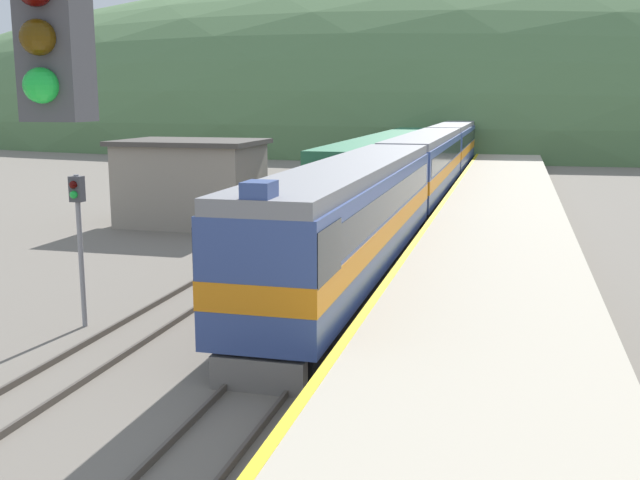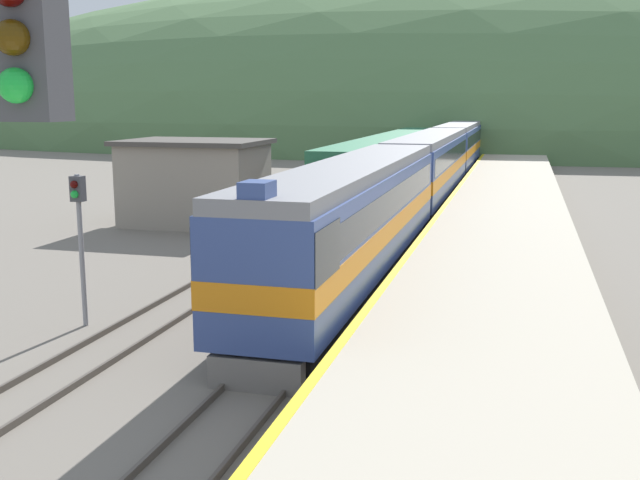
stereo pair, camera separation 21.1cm
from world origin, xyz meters
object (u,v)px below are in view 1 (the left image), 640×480
at_px(carriage_fourth, 469,134).
at_px(signal_post_siding, 78,219).
at_px(carriage_second, 426,166).
at_px(carriage_third, 454,145).
at_px(siding_train, 392,154).
at_px(express_train_lead_car, 352,219).

xyz_separation_m(carriage_fourth, signal_post_siding, (-6.42, -73.07, 0.76)).
xyz_separation_m(carriage_second, carriage_third, (0.00, 22.21, 0.00)).
xyz_separation_m(carriage_third, carriage_fourth, (0.00, 22.21, 0.00)).
relative_size(carriage_fourth, siding_train, 0.46).
height_order(express_train_lead_car, carriage_second, express_train_lead_car).
xyz_separation_m(carriage_third, siding_train, (-4.72, -5.93, -0.48)).
bearing_deg(express_train_lead_car, carriage_second, 90.00).
height_order(express_train_lead_car, carriage_third, express_train_lead_car).
relative_size(carriage_second, carriage_fourth, 1.00).
bearing_deg(carriage_third, signal_post_siding, -97.19).
xyz_separation_m(express_train_lead_car, carriage_third, (0.00, 44.31, -0.01)).
relative_size(express_train_lead_car, carriage_third, 0.97).
distance_m(express_train_lead_car, carriage_third, 44.31).
distance_m(express_train_lead_car, signal_post_siding, 9.20).
relative_size(express_train_lead_car, siding_train, 0.44).
bearing_deg(siding_train, signal_post_siding, -92.17).
distance_m(carriage_third, siding_train, 7.59).
bearing_deg(carriage_second, express_train_lead_car, -90.00).
distance_m(carriage_third, carriage_fourth, 22.21).
distance_m(carriage_fourth, siding_train, 28.53).
height_order(carriage_third, carriage_fourth, same).
bearing_deg(carriage_fourth, signal_post_siding, -95.02).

